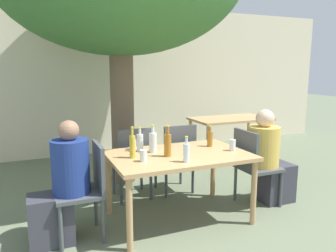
{
  "coord_description": "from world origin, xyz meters",
  "views": [
    {
      "loc": [
        -1.41,
        -3.06,
        1.63
      ],
      "look_at": [
        0.0,
        0.3,
        0.99
      ],
      "focal_mm": 35.0,
      "sensor_mm": 36.0,
      "label": 1
    }
  ],
  "objects_px": {
    "water_bottle_2": "(186,152)",
    "water_bottle_3": "(153,142)",
    "water_bottle_1": "(140,142)",
    "patio_chair_1": "(253,163)",
    "person_seated_0": "(62,189)",
    "patio_chair_0": "(88,185)",
    "drinking_glass_1": "(143,156)",
    "dining_table_front": "(179,161)",
    "dining_table_back": "(230,123)",
    "oil_cruet_5": "(132,146)",
    "patio_chair_2": "(133,159)",
    "patio_chair_3": "(177,154)",
    "amber_bottle_4": "(210,138)",
    "person_seated_1": "(269,161)",
    "drinking_glass_0": "(233,145)",
    "amber_bottle_0": "(168,144)",
    "drinking_glass_2": "(133,145)"
  },
  "relations": [
    {
      "from": "drinking_glass_1",
      "to": "drinking_glass_2",
      "type": "height_order",
      "value": "drinking_glass_1"
    },
    {
      "from": "patio_chair_1",
      "to": "person_seated_0",
      "type": "bearing_deg",
      "value": 90.0
    },
    {
      "from": "person_seated_1",
      "to": "drinking_glass_1",
      "type": "relative_size",
      "value": 9.99
    },
    {
      "from": "person_seated_0",
      "to": "water_bottle_3",
      "type": "height_order",
      "value": "person_seated_0"
    },
    {
      "from": "oil_cruet_5",
      "to": "patio_chair_2",
      "type": "bearing_deg",
      "value": 72.97
    },
    {
      "from": "person_seated_1",
      "to": "water_bottle_1",
      "type": "relative_size",
      "value": 4.37
    },
    {
      "from": "dining_table_front",
      "to": "dining_table_back",
      "type": "bearing_deg",
      "value": 45.2
    },
    {
      "from": "patio_chair_1",
      "to": "water_bottle_3",
      "type": "relative_size",
      "value": 3.11
    },
    {
      "from": "patio_chair_2",
      "to": "drinking_glass_1",
      "type": "relative_size",
      "value": 7.96
    },
    {
      "from": "patio_chair_0",
      "to": "drinking_glass_2",
      "type": "xyz_separation_m",
      "value": [
        0.57,
        0.36,
        0.26
      ]
    },
    {
      "from": "patio_chair_0",
      "to": "water_bottle_3",
      "type": "distance_m",
      "value": 0.82
    },
    {
      "from": "person_seated_1",
      "to": "water_bottle_3",
      "type": "height_order",
      "value": "person_seated_1"
    },
    {
      "from": "drinking_glass_1",
      "to": "patio_chair_0",
      "type": "bearing_deg",
      "value": 165.61
    },
    {
      "from": "water_bottle_3",
      "to": "amber_bottle_4",
      "type": "xyz_separation_m",
      "value": [
        0.7,
        -0.0,
        -0.02
      ]
    },
    {
      "from": "dining_table_back",
      "to": "patio_chair_3",
      "type": "relative_size",
      "value": 1.55
    },
    {
      "from": "dining_table_front",
      "to": "water_bottle_1",
      "type": "xyz_separation_m",
      "value": [
        -0.35,
        0.27,
        0.18
      ]
    },
    {
      "from": "dining_table_back",
      "to": "water_bottle_1",
      "type": "relative_size",
      "value": 5.38
    },
    {
      "from": "dining_table_front",
      "to": "patio_chair_1",
      "type": "xyz_separation_m",
      "value": [
        0.97,
        0.0,
        -0.13
      ]
    },
    {
      "from": "dining_table_back",
      "to": "patio_chair_1",
      "type": "relative_size",
      "value": 1.55
    },
    {
      "from": "water_bottle_1",
      "to": "drinking_glass_1",
      "type": "xyz_separation_m",
      "value": [
        -0.1,
        -0.4,
        -0.04
      ]
    },
    {
      "from": "person_seated_0",
      "to": "amber_bottle_4",
      "type": "distance_m",
      "value": 1.71
    },
    {
      "from": "water_bottle_1",
      "to": "water_bottle_2",
      "type": "xyz_separation_m",
      "value": [
        0.28,
        -0.57,
        -0.0
      ]
    },
    {
      "from": "patio_chair_0",
      "to": "water_bottle_1",
      "type": "distance_m",
      "value": 0.74
    },
    {
      "from": "patio_chair_2",
      "to": "water_bottle_1",
      "type": "xyz_separation_m",
      "value": [
        -0.05,
        -0.44,
        0.31
      ]
    },
    {
      "from": "water_bottle_2",
      "to": "water_bottle_3",
      "type": "distance_m",
      "value": 0.5
    },
    {
      "from": "patio_chair_0",
      "to": "water_bottle_3",
      "type": "bearing_deg",
      "value": 102.76
    },
    {
      "from": "patio_chair_3",
      "to": "water_bottle_1",
      "type": "distance_m",
      "value": 0.84
    },
    {
      "from": "patio_chair_3",
      "to": "drinking_glass_0",
      "type": "height_order",
      "value": "patio_chair_3"
    },
    {
      "from": "drinking_glass_0",
      "to": "person_seated_0",
      "type": "bearing_deg",
      "value": 176.58
    },
    {
      "from": "patio_chair_1",
      "to": "person_seated_1",
      "type": "bearing_deg",
      "value": -90.0
    },
    {
      "from": "dining_table_back",
      "to": "person_seated_0",
      "type": "distance_m",
      "value": 3.69
    },
    {
      "from": "water_bottle_3",
      "to": "oil_cruet_5",
      "type": "xyz_separation_m",
      "value": [
        -0.27,
        -0.13,
        0.01
      ]
    },
    {
      "from": "person_seated_0",
      "to": "drinking_glass_0",
      "type": "distance_m",
      "value": 1.83
    },
    {
      "from": "amber_bottle_4",
      "to": "patio_chair_2",
      "type": "bearing_deg",
      "value": 144.35
    },
    {
      "from": "patio_chair_1",
      "to": "dining_table_back",
      "type": "bearing_deg",
      "value": -26.39
    },
    {
      "from": "dining_table_back",
      "to": "drinking_glass_1",
      "type": "relative_size",
      "value": 12.32
    },
    {
      "from": "dining_table_back",
      "to": "person_seated_1",
      "type": "distance_m",
      "value": 2.08
    },
    {
      "from": "patio_chair_0",
      "to": "patio_chair_1",
      "type": "distance_m",
      "value": 1.93
    },
    {
      "from": "person_seated_0",
      "to": "drinking_glass_1",
      "type": "distance_m",
      "value": 0.82
    },
    {
      "from": "person_seated_0",
      "to": "water_bottle_1",
      "type": "bearing_deg",
      "value": 107.2
    },
    {
      "from": "person_seated_1",
      "to": "water_bottle_2",
      "type": "xyz_separation_m",
      "value": [
        -1.27,
        -0.31,
        0.31
      ]
    },
    {
      "from": "patio_chair_1",
      "to": "person_seated_0",
      "type": "distance_m",
      "value": 2.17
    },
    {
      "from": "patio_chair_0",
      "to": "person_seated_1",
      "type": "xyz_separation_m",
      "value": [
        2.17,
        -0.0,
        -0.01
      ]
    },
    {
      "from": "person_seated_0",
      "to": "water_bottle_2",
      "type": "xyz_separation_m",
      "value": [
        1.14,
        -0.31,
        0.31
      ]
    },
    {
      "from": "patio_chair_3",
      "to": "dining_table_front",
      "type": "bearing_deg",
      "value": 67.57
    },
    {
      "from": "person_seated_0",
      "to": "patio_chair_1",
      "type": "bearing_deg",
      "value": 90.0
    },
    {
      "from": "patio_chair_3",
      "to": "drinking_glass_2",
      "type": "xyz_separation_m",
      "value": [
        -0.68,
        -0.35,
        0.26
      ]
    },
    {
      "from": "patio_chair_1",
      "to": "drinking_glass_1",
      "type": "xyz_separation_m",
      "value": [
        -1.41,
        -0.13,
        0.27
      ]
    },
    {
      "from": "patio_chair_2",
      "to": "water_bottle_1",
      "type": "relative_size",
      "value": 3.48
    },
    {
      "from": "amber_bottle_0",
      "to": "water_bottle_2",
      "type": "relative_size",
      "value": 1.28
    }
  ]
}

